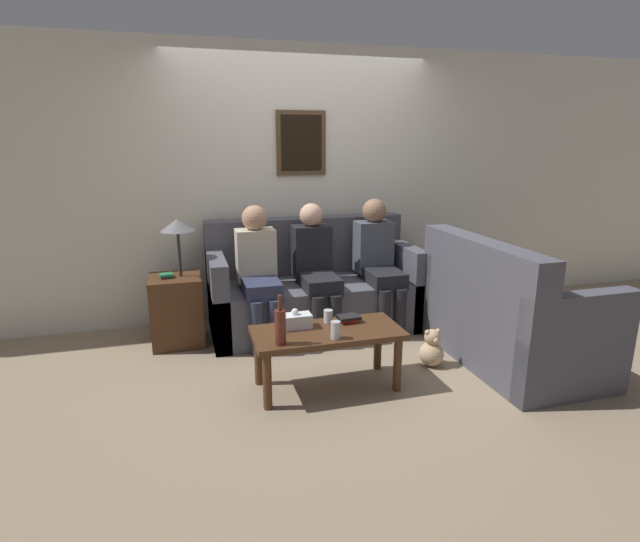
{
  "coord_description": "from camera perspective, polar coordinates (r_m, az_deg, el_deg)",
  "views": [
    {
      "loc": [
        -1.17,
        -3.83,
        1.74
      ],
      "look_at": [
        -0.11,
        -0.12,
        0.71
      ],
      "focal_mm": 28.0,
      "sensor_mm": 36.0,
      "label": 1
    }
  ],
  "objects": [
    {
      "name": "couch_side",
      "position": [
        4.25,
        20.6,
        -5.22
      ],
      "size": [
        0.86,
        1.46,
        1.01
      ],
      "rotation": [
        0.0,
        0.0,
        1.57
      ],
      "color": "#4C4C56",
      "rests_on": "ground_plane"
    },
    {
      "name": "wine_bottle",
      "position": [
        3.26,
        -4.56,
        -6.28
      ],
      "size": [
        0.07,
        0.07,
        0.34
      ],
      "color": "#562319",
      "rests_on": "coffee_table"
    },
    {
      "name": "teddy_bear",
      "position": [
        4.07,
        12.64,
        -8.79
      ],
      "size": [
        0.19,
        0.19,
        0.3
      ],
      "color": "tan",
      "rests_on": "ground_plane"
    },
    {
      "name": "coffee_table",
      "position": [
        3.55,
        0.83,
        -7.79
      ],
      "size": [
        1.05,
        0.48,
        0.44
      ],
      "color": "#4C2D19",
      "rests_on": "ground_plane"
    },
    {
      "name": "person_left",
      "position": [
        4.35,
        -7.06,
        0.33
      ],
      "size": [
        0.34,
        0.62,
        1.19
      ],
      "color": "#2D334C",
      "rests_on": "ground_plane"
    },
    {
      "name": "side_table_with_lamp",
      "position": [
        4.5,
        -16.02,
        -3.7
      ],
      "size": [
        0.43,
        0.43,
        1.1
      ],
      "color": "#4C2D19",
      "rests_on": "ground_plane"
    },
    {
      "name": "wall_back",
      "position": [
        4.97,
        -2.24,
        9.81
      ],
      "size": [
        9.0,
        0.08,
        2.6
      ],
      "color": "silver",
      "rests_on": "ground_plane"
    },
    {
      "name": "person_middle",
      "position": [
        4.47,
        -0.52,
        0.73
      ],
      "size": [
        0.34,
        0.66,
        1.18
      ],
      "color": "black",
      "rests_on": "ground_plane"
    },
    {
      "name": "ground_plane",
      "position": [
        4.37,
        1.01,
        -8.59
      ],
      "size": [
        16.0,
        16.0,
        0.0
      ],
      "primitive_type": "plane",
      "color": "gray"
    },
    {
      "name": "soda_can",
      "position": [
        3.36,
        1.79,
        -6.77
      ],
      "size": [
        0.07,
        0.07,
        0.12
      ],
      "color": "#BCBCC1",
      "rests_on": "coffee_table"
    },
    {
      "name": "tissue_box",
      "position": [
        3.55,
        -2.87,
        -5.71
      ],
      "size": [
        0.23,
        0.12,
        0.15
      ],
      "color": "silver",
      "rests_on": "coffee_table"
    },
    {
      "name": "drinking_glass",
      "position": [
        3.65,
        0.95,
        -5.19
      ],
      "size": [
        0.07,
        0.07,
        0.09
      ],
      "color": "silver",
      "rests_on": "coffee_table"
    },
    {
      "name": "person_right",
      "position": [
        4.67,
        6.68,
        1.45
      ],
      "size": [
        0.34,
        0.65,
        1.2
      ],
      "color": "black",
      "rests_on": "ground_plane"
    },
    {
      "name": "couch_main",
      "position": [
        4.72,
        -0.82,
        -2.3
      ],
      "size": [
        1.92,
        0.86,
        1.01
      ],
      "color": "#4C4C56",
      "rests_on": "ground_plane"
    },
    {
      "name": "book_stack",
      "position": [
        3.68,
        3.3,
        -5.42
      ],
      "size": [
        0.17,
        0.13,
        0.05
      ],
      "color": "red",
      "rests_on": "coffee_table"
    }
  ]
}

